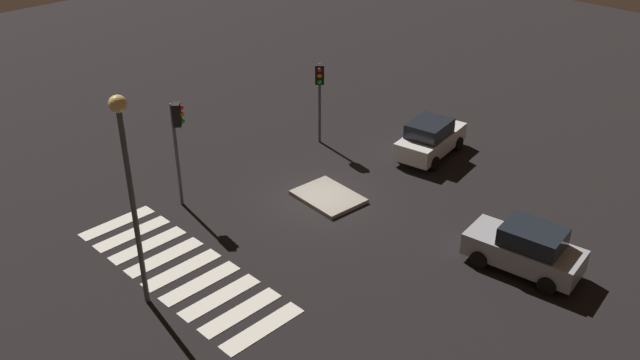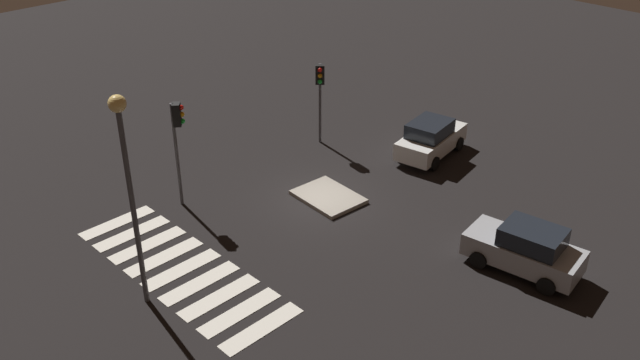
# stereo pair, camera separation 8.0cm
# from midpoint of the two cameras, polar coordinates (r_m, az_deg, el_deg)

# --- Properties ---
(ground_plane) EXTENTS (80.00, 80.00, 0.00)m
(ground_plane) POSITION_cam_midpoint_polar(r_m,az_deg,el_deg) (30.27, -0.08, -1.66)
(ground_plane) COLOR black
(traffic_island) EXTENTS (3.03, 2.37, 0.18)m
(traffic_island) POSITION_cam_midpoint_polar(r_m,az_deg,el_deg) (30.32, 0.61, -1.40)
(traffic_island) COLOR gray
(traffic_island) RESTS_ON ground
(car_silver) EXTENTS (4.44, 2.45, 1.86)m
(car_silver) POSITION_cam_midpoint_polar(r_m,az_deg,el_deg) (26.59, 16.52, -5.44)
(car_silver) COLOR #9EA0A5
(car_silver) RESTS_ON ground
(car_white) EXTENTS (2.54, 4.47, 1.86)m
(car_white) POSITION_cam_midpoint_polar(r_m,az_deg,el_deg) (34.12, 9.03, 3.42)
(car_white) COLOR silver
(car_white) RESTS_ON ground
(traffic_light_south) EXTENTS (0.54, 0.53, 4.69)m
(traffic_light_south) POSITION_cam_midpoint_polar(r_m,az_deg,el_deg) (28.92, -11.76, 4.10)
(traffic_light_south) COLOR #47474C
(traffic_light_south) RESTS_ON ground
(traffic_light_west) EXTENTS (0.54, 0.54, 4.19)m
(traffic_light_west) POSITION_cam_midpoint_polar(r_m,az_deg,el_deg) (34.06, -0.10, 7.89)
(traffic_light_west) COLOR #47474C
(traffic_light_west) RESTS_ON ground
(street_lamp) EXTENTS (0.56, 0.56, 7.71)m
(street_lamp) POSITION_cam_midpoint_polar(r_m,az_deg,el_deg) (22.47, -15.70, 0.93)
(street_lamp) COLOR #47474C
(street_lamp) RESTS_ON ground
(crosswalk_near) EXTENTS (9.90, 3.20, 0.02)m
(crosswalk_near) POSITION_cam_midpoint_polar(r_m,az_deg,el_deg) (26.47, -11.42, -7.27)
(crosswalk_near) COLOR silver
(crosswalk_near) RESTS_ON ground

